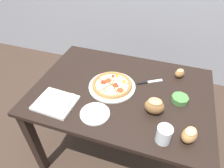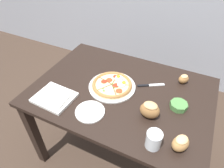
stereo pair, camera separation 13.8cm
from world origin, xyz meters
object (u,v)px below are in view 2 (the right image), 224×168
object	(u,v)px
pizza	(112,85)
bread_piece_mid	(150,110)
dining_table	(121,101)
bread_piece_near	(181,143)
side_saucer	(90,112)
bread_piece_far	(184,79)
ramekin_bowl	(179,105)
napkin_folded	(54,97)
knife_main	(151,85)
water_glass	(153,140)

from	to	relation	value
pizza	bread_piece_mid	distance (m)	0.34
dining_table	bread_piece_mid	world-z (taller)	bread_piece_mid
bread_piece_near	side_saucer	world-z (taller)	bread_piece_near
bread_piece_near	side_saucer	size ratio (longest dim) A/B	0.67
bread_piece_far	dining_table	bearing A→B (deg)	-143.78
pizza	ramekin_bowl	size ratio (longest dim) A/B	2.93
napkin_folded	knife_main	distance (m)	0.67
bread_piece_mid	bread_piece_far	world-z (taller)	bread_piece_mid
water_glass	knife_main	bearing A→B (deg)	108.68
bread_piece_mid	pizza	bearing A→B (deg)	155.98
side_saucer	bread_piece_mid	bearing A→B (deg)	21.16
bread_piece_near	bread_piece_far	bearing A→B (deg)	98.76
bread_piece_far	knife_main	size ratio (longest dim) A/B	0.53
bread_piece_mid	side_saucer	bearing A→B (deg)	-158.84
napkin_folded	bread_piece_far	xyz separation A→B (m)	(0.73, 0.54, 0.02)
bread_piece_far	bread_piece_mid	bearing A→B (deg)	-106.92
ramekin_bowl	water_glass	bearing A→B (deg)	-101.20
bread_piece_far	side_saucer	size ratio (longest dim) A/B	0.51
ramekin_bowl	bread_piece_far	xyz separation A→B (m)	(-0.02, 0.26, 0.01)
dining_table	bread_piece_mid	size ratio (longest dim) A/B	9.92
bread_piece_far	knife_main	xyz separation A→B (m)	(-0.20, -0.13, -0.03)
pizza	bread_piece_far	size ratio (longest dim) A/B	3.53
side_saucer	pizza	bearing A→B (deg)	85.40
dining_table	pizza	xyz separation A→B (m)	(-0.07, 0.00, 0.12)
dining_table	side_saucer	world-z (taller)	side_saucer
pizza	water_glass	xyz separation A→B (m)	(0.39, -0.32, 0.03)
napkin_folded	bread_piece_near	world-z (taller)	bread_piece_near
bread_piece_near	knife_main	size ratio (longest dim) A/B	0.70
bread_piece_far	water_glass	size ratio (longest dim) A/B	0.92
knife_main	side_saucer	distance (m)	0.48
ramekin_bowl	knife_main	bearing A→B (deg)	150.09
side_saucer	knife_main	bearing A→B (deg)	57.23
dining_table	bread_piece_near	world-z (taller)	bread_piece_near
pizza	knife_main	world-z (taller)	pizza
bread_piece_near	bread_piece_mid	bearing A→B (deg)	145.95
pizza	bread_piece_near	bearing A→B (deg)	-28.26
bread_piece_mid	side_saucer	xyz separation A→B (m)	(-0.33, -0.13, -0.05)
dining_table	bread_piece_near	bearing A→B (deg)	-31.88
pizza	bread_piece_near	size ratio (longest dim) A/B	2.67
pizza	napkin_folded	world-z (taller)	pizza
pizza	napkin_folded	size ratio (longest dim) A/B	1.28
ramekin_bowl	bread_piece_mid	bearing A→B (deg)	-134.72
pizza	napkin_folded	distance (m)	0.40
bread_piece_mid	dining_table	bearing A→B (deg)	150.07
bread_piece_near	bread_piece_far	world-z (taller)	bread_piece_near
ramekin_bowl	knife_main	world-z (taller)	ramekin_bowl
bread_piece_near	bread_piece_mid	xyz separation A→B (m)	(-0.21, 0.14, 0.01)
ramekin_bowl	bread_piece_far	size ratio (longest dim) A/B	1.20
napkin_folded	side_saucer	bearing A→B (deg)	-0.20
bread_piece_far	water_glass	distance (m)	0.59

